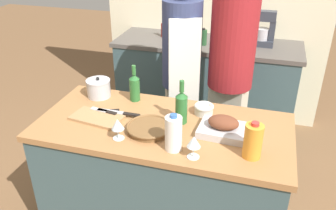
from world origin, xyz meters
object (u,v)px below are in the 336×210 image
object	(u,v)px
stock_pot	(99,88)
juice_jug	(253,141)
roasting_pan	(223,127)
wine_bottle_green	(135,87)
knife_chef	(120,113)
person_cook_guest	(231,70)
milk_jug	(173,133)
condiment_bottle_short	(203,37)
wine_bottle_dark	(181,106)
wine_glass_left	(194,142)
stand_mixer	(265,32)
cutting_board	(97,118)
wicker_basket	(149,128)
mixing_bowl	(204,109)
condiment_bottle_tall	(163,30)
knife_bread	(105,111)
person_cook_aproned	(181,69)
wine_glass_right	(118,125)
knife_paring	(106,111)

from	to	relation	value
stock_pot	juice_jug	size ratio (longest dim) A/B	0.81
roasting_pan	wine_bottle_green	distance (m)	0.71
knife_chef	person_cook_guest	world-z (taller)	person_cook_guest
juice_jug	milk_jug	world-z (taller)	milk_jug
stock_pot	condiment_bottle_short	bearing A→B (deg)	64.94
wine_bottle_dark	condiment_bottle_short	world-z (taller)	wine_bottle_dark
roasting_pan	wine_glass_left	size ratio (longest dim) A/B	2.20
stand_mixer	person_cook_guest	world-z (taller)	person_cook_guest
cutting_board	milk_jug	size ratio (longest dim) A/B	1.57
roasting_pan	condiment_bottle_short	xyz separation A→B (m)	(-0.40, 1.39, 0.10)
wicker_basket	wine_glass_left	distance (m)	0.37
stock_pot	roasting_pan	bearing A→B (deg)	-15.06
roasting_pan	mixing_bowl	size ratio (longest dim) A/B	2.26
wine_glass_left	condiment_bottle_tall	bearing A→B (deg)	111.63
juice_jug	knife_bread	xyz separation A→B (m)	(-0.96, 0.20, -0.08)
knife_bread	person_cook_aproned	world-z (taller)	person_cook_aproned
stand_mixer	condiment_bottle_short	size ratio (longest dim) A/B	2.02
stock_pot	wine_glass_left	xyz separation A→B (m)	(0.81, -0.53, 0.03)
stock_pot	wine_glass_left	world-z (taller)	stock_pot
mixing_bowl	condiment_bottle_tall	world-z (taller)	condiment_bottle_tall
roasting_pan	wine_glass_right	distance (m)	0.62
wine_glass_left	knife_chef	distance (m)	0.64
juice_jug	wine_glass_right	bearing A→B (deg)	-177.04
knife_bread	stand_mixer	world-z (taller)	stand_mixer
milk_jug	person_cook_guest	xyz separation A→B (m)	(0.18, 1.00, -0.00)
wine_bottle_dark	knife_bread	bearing A→B (deg)	-175.53
person_cook_guest	stand_mixer	bearing A→B (deg)	87.20
stand_mixer	condiment_bottle_short	xyz separation A→B (m)	(-0.55, -0.14, -0.06)
milk_jug	roasting_pan	bearing A→B (deg)	44.19
roasting_pan	mixing_bowl	bearing A→B (deg)	127.07
stand_mixer	condiment_bottle_tall	bearing A→B (deg)	179.81
wicker_basket	person_cook_aproned	distance (m)	0.83
wine_glass_right	knife_bread	distance (m)	0.32
condiment_bottle_short	roasting_pan	bearing A→B (deg)	-74.01
wicker_basket	milk_jug	bearing A→B (deg)	-36.28
wine_bottle_green	knife_bread	xyz separation A→B (m)	(-0.12, -0.24, -0.08)
roasting_pan	person_cook_aproned	size ratio (longest dim) A/B	0.17
stand_mixer	person_cook_guest	distance (m)	0.79
stock_pot	knife_chef	world-z (taller)	stock_pot
wine_bottle_green	stand_mixer	bearing A→B (deg)	57.23
wine_glass_left	person_cook_aproned	bearing A→B (deg)	107.83
wine_bottle_green	juice_jug	bearing A→B (deg)	-28.05
wicker_basket	milk_jug	xyz separation A→B (m)	(0.19, -0.14, 0.08)
juice_jug	wine_glass_right	world-z (taller)	juice_jug
wine_glass_right	wine_bottle_dark	bearing A→B (deg)	42.95
cutting_board	wine_bottle_green	world-z (taller)	wine_bottle_green
stand_mixer	person_cook_guest	xyz separation A→B (m)	(-0.21, -0.75, -0.11)
wine_bottle_dark	knife_bread	distance (m)	0.52
wine_glass_left	person_cook_guest	bearing A→B (deg)	86.85
juice_jug	knife_paring	world-z (taller)	juice_jug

